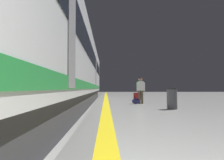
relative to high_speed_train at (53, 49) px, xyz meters
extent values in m
cube|color=yellow|center=(2.13, 0.26, -2.50)|extent=(0.36, 80.00, 0.01)
cube|color=slate|center=(1.79, 0.26, -2.50)|extent=(0.64, 80.00, 0.01)
cube|color=#38383D|center=(0.00, -0.49, -2.15)|extent=(2.67, 28.81, 0.70)
cube|color=silver|center=(0.00, -0.49, -0.35)|extent=(2.90, 30.02, 2.90)
cylinder|color=silver|center=(0.00, -0.49, 1.05)|extent=(2.84, 29.41, 2.84)
cube|color=black|center=(0.00, -0.49, 0.00)|extent=(2.93, 28.21, 0.80)
cube|color=#268C3F|center=(0.00, -0.49, -1.50)|extent=(2.94, 29.41, 0.24)
cone|color=silver|center=(0.00, 15.81, -0.60)|extent=(2.76, 2.60, 2.75)
cube|color=gray|center=(1.46, -5.00, -0.60)|extent=(0.02, 0.90, 2.00)
cube|color=gray|center=(1.46, 6.26, -0.60)|extent=(0.02, 0.90, 2.00)
cylinder|color=brown|center=(4.09, 4.36, -2.12)|extent=(0.13, 0.13, 0.77)
cylinder|color=brown|center=(4.25, 4.32, -2.12)|extent=(0.13, 0.13, 0.77)
cube|color=silver|center=(4.17, 4.34, -1.46)|extent=(0.35, 0.26, 0.55)
cylinder|color=silver|center=(3.98, 4.40, -1.51)|extent=(0.08, 0.08, 0.51)
cylinder|color=silver|center=(4.37, 4.29, -1.51)|extent=(0.08, 0.08, 0.51)
sphere|color=#A37556|center=(4.17, 4.34, -1.07)|extent=(0.20, 0.20, 0.20)
sphere|color=black|center=(4.17, 4.34, -1.04)|extent=(0.19, 0.19, 0.19)
ellipsoid|color=navy|center=(3.85, 4.19, -2.35)|extent=(0.44, 0.26, 0.30)
torus|color=navy|center=(3.85, 4.19, -2.25)|extent=(0.22, 0.02, 0.22)
cylinder|color=#383842|center=(4.71, 9.15, -2.07)|extent=(0.14, 0.14, 0.87)
cylinder|color=#383842|center=(4.90, 9.18, -2.07)|extent=(0.14, 0.14, 0.87)
cube|color=#338C4C|center=(4.81, 9.16, -1.33)|extent=(0.38, 0.26, 0.62)
cylinder|color=#338C4C|center=(4.58, 9.14, -1.38)|extent=(0.09, 0.09, 0.58)
cylinder|color=#338C4C|center=(5.03, 9.21, -1.38)|extent=(0.09, 0.09, 0.58)
sphere|color=tan|center=(4.81, 9.16, -0.88)|extent=(0.23, 0.23, 0.23)
sphere|color=black|center=(4.81, 9.16, -0.86)|extent=(0.21, 0.21, 0.21)
cube|color=navy|center=(4.83, 9.01, -1.31)|extent=(0.29, 0.18, 0.41)
cube|color=#A51E1E|center=(4.49, 8.95, -2.20)|extent=(0.40, 0.26, 0.49)
cube|color=#A51E1E|center=(4.47, 9.07, -2.26)|extent=(0.31, 0.05, 0.27)
cylinder|color=black|center=(4.35, 8.87, -2.47)|extent=(0.03, 0.06, 0.06)
cylinder|color=black|center=(4.63, 8.90, -2.47)|extent=(0.03, 0.06, 0.06)
cylinder|color=#4C4C51|center=(4.97, 0.59, -2.08)|extent=(0.44, 0.44, 0.85)
cylinder|color=#262628|center=(4.97, 0.59, -1.62)|extent=(0.46, 0.46, 0.06)
camera|label=1|loc=(2.12, -9.59, -1.60)|focal=38.12mm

